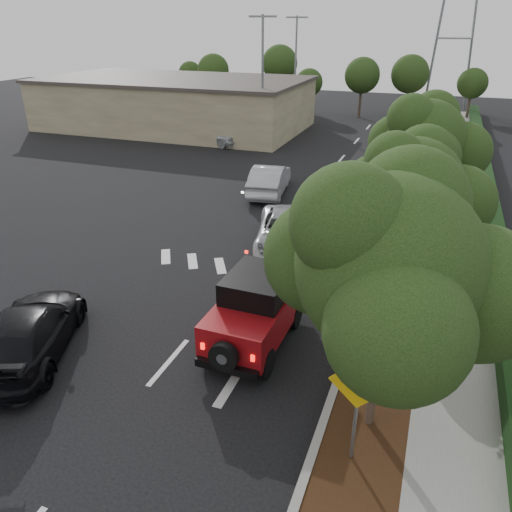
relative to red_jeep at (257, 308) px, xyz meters
The scene contains 19 objects.
ground 2.91m from the red_jeep, 135.95° to the right, with size 120.00×120.00×0.00m, color black.
curb 10.51m from the red_jeep, 75.29° to the left, with size 0.20×70.00×0.15m, color #9E9B93.
planting_strip 10.81m from the red_jeep, 70.13° to the left, with size 1.80×70.00×0.12m, color black.
sidewalk 11.59m from the red_jeep, 61.23° to the left, with size 2.00×70.00×0.12m, color gray.
hedge 12.30m from the red_jeep, 55.49° to the left, with size 0.80×70.00×0.80m, color black.
commercial_building 33.37m from the red_jeep, 122.54° to the left, with size 22.00×12.00×4.00m, color #7D7456.
transmission_tower 46.31m from the red_jeep, 84.97° to the left, with size 7.00×4.00×28.00m, color slate, non-canonical shape.
street_tree_near 4.50m from the red_jeep, 33.03° to the right, with size 3.80×3.80×5.92m, color black, non-canonical shape.
street_tree_mid 5.99m from the red_jeep, 51.64° to the left, with size 3.20×3.20×5.32m, color black, non-canonical shape.
street_tree_far 11.76m from the red_jeep, 71.79° to the left, with size 3.40×3.40×5.62m, color black, non-canonical shape.
light_pole_a 25.58m from the red_jeep, 109.29° to the left, with size 2.00×0.22×9.00m, color slate, non-canonical shape.
light_pole_b 37.35m from the red_jeep, 104.65° to the left, with size 2.00×0.22×9.00m, color slate, non-canonical shape.
red_jeep is the anchor object (origin of this frame).
silver_suv_ahead 6.66m from the red_jeep, 99.36° to the left, with size 2.49×5.39×1.50m, color #ABAFB3.
black_suv_oncoming 6.44m from the red_jeep, 153.27° to the right, with size 2.09×5.14×1.49m, color black.
silver_sedan_oncoming 13.89m from the red_jeep, 107.39° to the left, with size 1.68×4.81×1.58m, color #B0B4B9.
parked_suv 26.24m from the red_jeep, 117.27° to the left, with size 1.98×4.93×1.68m, color #B9BCC2.
speed_hump_sign 5.03m from the red_jeep, 46.03° to the right, with size 1.22×0.12×2.60m.
terracotta_planter 4.66m from the red_jeep, ahead, with size 0.80×0.80×1.39m.
Camera 1 is at (6.19, -9.75, 8.62)m, focal length 35.00 mm.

